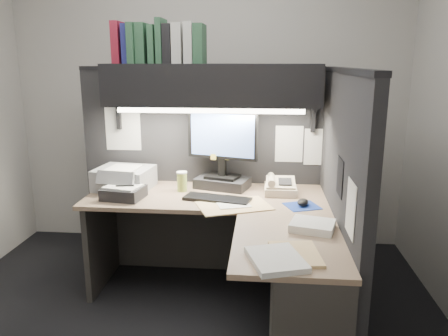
{
  "coord_description": "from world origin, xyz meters",
  "views": [
    {
      "loc": [
        0.5,
        -2.42,
        1.67
      ],
      "look_at": [
        0.23,
        0.51,
        0.94
      ],
      "focal_mm": 35.0,
      "sensor_mm": 36.0,
      "label": 1
    }
  ],
  "objects": [
    {
      "name": "overhead_shelf",
      "position": [
        0.12,
        0.75,
        1.5
      ],
      "size": [
        1.55,
        0.34,
        0.3
      ],
      "primitive_type": "cube",
      "color": "black",
      "rests_on": "partition_back"
    },
    {
      "name": "printer",
      "position": [
        -0.53,
        0.67,
        0.81
      ],
      "size": [
        0.44,
        0.39,
        0.16
      ],
      "primitive_type": "cube",
      "rotation": [
        0.0,
        0.0,
        -0.13
      ],
      "color": "#989A9D",
      "rests_on": "desk"
    },
    {
      "name": "notebook_stack",
      "position": [
        -0.46,
        0.43,
        0.77
      ],
      "size": [
        0.3,
        0.26,
        0.08
      ],
      "primitive_type": "cube",
      "rotation": [
        0.0,
        0.0,
        -0.15
      ],
      "color": "black",
      "rests_on": "desk"
    },
    {
      "name": "paper_stack_b",
      "position": [
        0.58,
        -0.49,
        0.74
      ],
      "size": [
        0.32,
        0.36,
        0.03
      ],
      "primitive_type": "cube",
      "rotation": [
        0.0,
        0.0,
        0.31
      ],
      "color": "white",
      "rests_on": "desk"
    },
    {
      "name": "paper_stack_a",
      "position": [
        0.79,
        -0.05,
        0.75
      ],
      "size": [
        0.29,
        0.26,
        0.05
      ],
      "primitive_type": "cube",
      "rotation": [
        0.0,
        0.0,
        -0.27
      ],
      "color": "white",
      "rests_on": "desk"
    },
    {
      "name": "mouse",
      "position": [
        0.77,
        0.38,
        0.75
      ],
      "size": [
        0.1,
        0.13,
        0.04
      ],
      "primitive_type": "ellipsoid",
      "rotation": [
        0.0,
        0.0,
        -0.31
      ],
      "color": "black",
      "rests_on": "mousepad"
    },
    {
      "name": "wall_front",
      "position": [
        0.0,
        -1.5,
        1.35
      ],
      "size": [
        3.5,
        0.04,
        2.7
      ],
      "primitive_type": "cube",
      "color": "#B8B5AF",
      "rests_on": "floor"
    },
    {
      "name": "monitor",
      "position": [
        0.2,
        0.75,
        0.96
      ],
      "size": [
        0.53,
        0.34,
        0.59
      ],
      "rotation": [
        0.0,
        0.0,
        -0.28
      ],
      "color": "black",
      "rests_on": "desk"
    },
    {
      "name": "coffee_cup",
      "position": [
        -0.09,
        0.64,
        0.8
      ],
      "size": [
        0.08,
        0.08,
        0.14
      ],
      "primitive_type": "cylinder",
      "rotation": [
        0.0,
        0.0,
        0.1
      ],
      "color": "#CED555",
      "rests_on": "desk"
    },
    {
      "name": "partition_back",
      "position": [
        0.03,
        0.93,
        0.8
      ],
      "size": [
        1.9,
        0.06,
        1.6
      ],
      "primitive_type": "cube",
      "color": "black",
      "rests_on": "floor"
    },
    {
      "name": "floor",
      "position": [
        0.0,
        0.0,
        0.0
      ],
      "size": [
        3.5,
        3.5,
        0.0
      ],
      "primitive_type": "plane",
      "color": "black",
      "rests_on": "ground"
    },
    {
      "name": "telephone",
      "position": [
        0.63,
        0.64,
        0.78
      ],
      "size": [
        0.23,
        0.24,
        0.09
      ],
      "primitive_type": "cube",
      "rotation": [
        0.0,
        0.0,
        0.01
      ],
      "color": "beige",
      "rests_on": "desk"
    },
    {
      "name": "open_folder",
      "position": [
        0.32,
        0.32,
        0.73
      ],
      "size": [
        0.54,
        0.46,
        0.01
      ],
      "primitive_type": "cube",
      "rotation": [
        0.0,
        0.0,
        0.39
      ],
      "color": "#DEBA7D",
      "rests_on": "desk"
    },
    {
      "name": "binder_row",
      "position": [
        -0.25,
        0.76,
        1.79
      ],
      "size": [
        0.65,
        0.25,
        0.31
      ],
      "color": "maroon",
      "rests_on": "overhead_shelf"
    },
    {
      "name": "partition_right",
      "position": [
        0.98,
        0.18,
        0.8
      ],
      "size": [
        0.06,
        1.5,
        1.6
      ],
      "primitive_type": "cube",
      "color": "black",
      "rests_on": "floor"
    },
    {
      "name": "manila_stack",
      "position": [
        0.67,
        -0.41,
        0.74
      ],
      "size": [
        0.27,
        0.32,
        0.02
      ],
      "primitive_type": "cube",
      "rotation": [
        0.0,
        0.0,
        0.12
      ],
      "color": "#DEBA7D",
      "rests_on": "desk"
    },
    {
      "name": "pinned_papers",
      "position": [
        0.42,
        0.56,
        1.05
      ],
      "size": [
        1.76,
        1.31,
        0.51
      ],
      "color": "white",
      "rests_on": "partition_back"
    },
    {
      "name": "task_light_tube",
      "position": [
        0.12,
        0.61,
        1.33
      ],
      "size": [
        1.32,
        0.04,
        0.04
      ],
      "primitive_type": "cylinder",
      "rotation": [
        0.0,
        1.57,
        0.0
      ],
      "color": "white",
      "rests_on": "overhead_shelf"
    },
    {
      "name": "keyboard",
      "position": [
        0.19,
        0.44,
        0.74
      ],
      "size": [
        0.49,
        0.26,
        0.02
      ],
      "primitive_type": "cube",
      "rotation": [
        0.0,
        0.0,
        -0.23
      ],
      "color": "black",
      "rests_on": "desk"
    },
    {
      "name": "mousepad",
      "position": [
        0.77,
        0.36,
        0.73
      ],
      "size": [
        0.27,
        0.25,
        0.0
      ],
      "primitive_type": "cube",
      "rotation": [
        0.0,
        0.0,
        0.37
      ],
      "color": "navy",
      "rests_on": "desk"
    },
    {
      "name": "desk",
      "position": [
        0.43,
        -0.0,
        0.44
      ],
      "size": [
        1.7,
        1.53,
        0.73
      ],
      "color": "#8E745A",
      "rests_on": "floor"
    },
    {
      "name": "wall_back",
      "position": [
        0.0,
        1.5,
        1.35
      ],
      "size": [
        3.5,
        0.04,
        2.7
      ],
      "primitive_type": "cube",
      "color": "#B8B5AF",
      "rests_on": "floor"
    }
  ]
}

